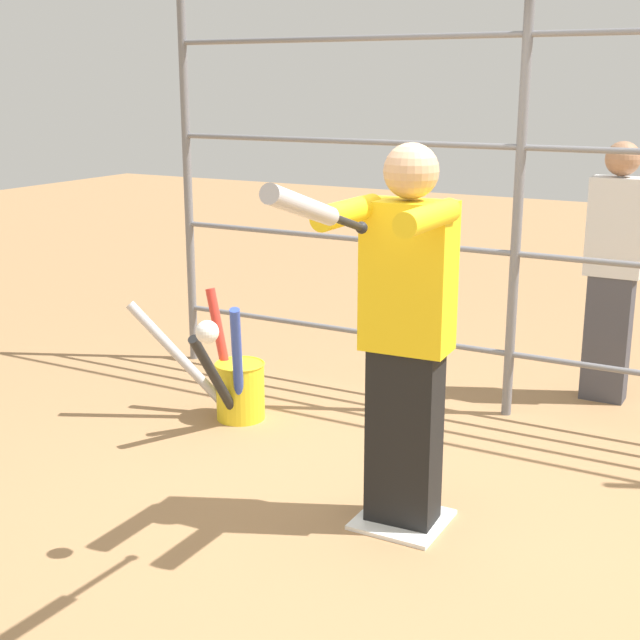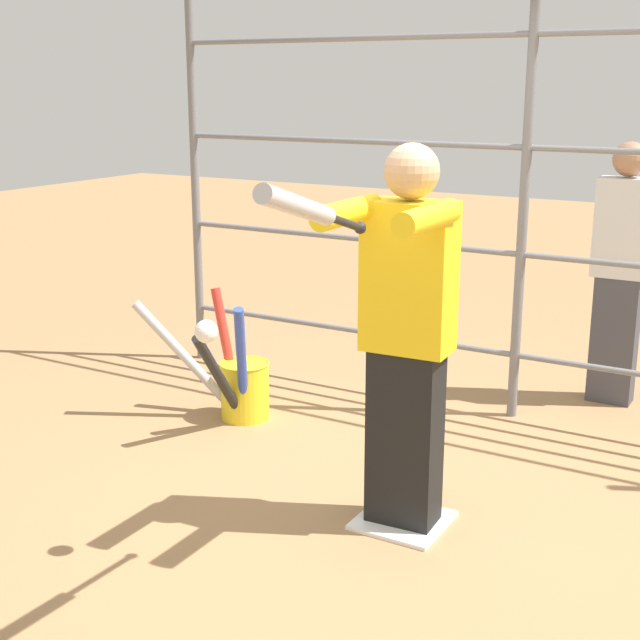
{
  "view_description": "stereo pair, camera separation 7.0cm",
  "coord_description": "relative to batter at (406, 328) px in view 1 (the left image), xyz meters",
  "views": [
    {
      "loc": [
        -1.49,
        3.51,
        2.0
      ],
      "look_at": [
        0.28,
        0.28,
        1.01
      ],
      "focal_mm": 50.0,
      "sensor_mm": 36.0,
      "label": 1
    },
    {
      "loc": [
        -1.56,
        3.48,
        2.0
      ],
      "look_at": [
        0.28,
        0.28,
        1.01
      ],
      "focal_mm": 50.0,
      "sensor_mm": 36.0,
      "label": 2
    }
  ],
  "objects": [
    {
      "name": "ground_plane",
      "position": [
        0.0,
        -0.02,
        -0.95
      ],
      "size": [
        24.0,
        24.0,
        0.0
      ],
      "primitive_type": "plane",
      "color": "#9E754C"
    },
    {
      "name": "home_plate",
      "position": [
        0.0,
        -0.02,
        -0.94
      ],
      "size": [
        0.4,
        0.4,
        0.02
      ],
      "color": "white",
      "rests_on": "ground"
    },
    {
      "name": "fence_backstop",
      "position": [
        0.0,
        -1.62,
        0.37
      ],
      "size": [
        4.85,
        0.06,
        2.65
      ],
      "color": "slate",
      "rests_on": "ground"
    },
    {
      "name": "batter",
      "position": [
        0.0,
        0.0,
        0.0
      ],
      "size": [
        0.45,
        0.6,
        1.76
      ],
      "color": "black",
      "rests_on": "ground"
    },
    {
      "name": "baseball_bat_swinging",
      "position": [
        -0.06,
        0.96,
        0.65
      ],
      "size": [
        0.16,
        0.86,
        0.28
      ],
      "color": "black"
    },
    {
      "name": "softball_in_flight",
      "position": [
        0.57,
        0.69,
        0.08
      ],
      "size": [
        0.1,
        0.1,
        0.1
      ],
      "color": "white"
    },
    {
      "name": "bat_bucket",
      "position": [
        1.43,
        -0.72,
        -0.71
      ],
      "size": [
        0.81,
        0.71,
        0.79
      ],
      "color": "yellow",
      "rests_on": "ground"
    },
    {
      "name": "bystander_behind_fence",
      "position": [
        -0.46,
        -2.19,
        -0.09
      ],
      "size": [
        0.34,
        0.21,
        1.65
      ],
      "color": "#3F3F47",
      "rests_on": "ground"
    }
  ]
}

